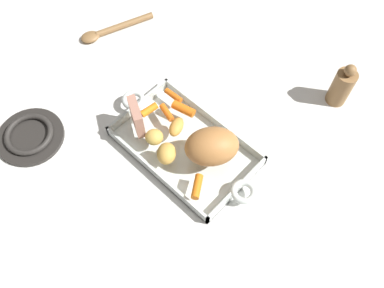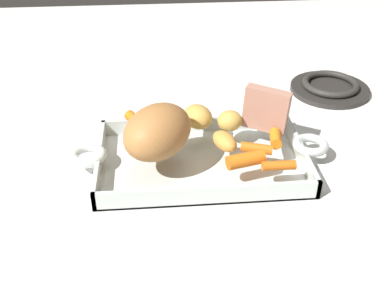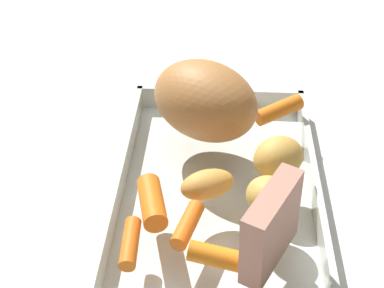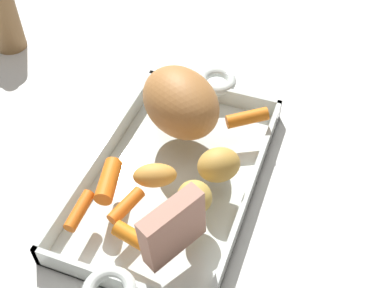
{
  "view_description": "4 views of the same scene",
  "coord_description": "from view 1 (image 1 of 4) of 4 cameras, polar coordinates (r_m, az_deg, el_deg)",
  "views": [
    {
      "loc": [
        -0.35,
        0.34,
        0.9
      ],
      "look_at": [
        -0.02,
        0.0,
        0.05
      ],
      "focal_mm": 36.99,
      "sensor_mm": 36.0,
      "label": 1
    },
    {
      "loc": [
        -0.07,
        -0.67,
        0.48
      ],
      "look_at": [
        -0.02,
        -0.01,
        0.05
      ],
      "focal_mm": 43.97,
      "sensor_mm": 36.0,
      "label": 2
    },
    {
      "loc": [
        0.47,
        -0.0,
        0.43
      ],
      "look_at": [
        -0.01,
        -0.03,
        0.06
      ],
      "focal_mm": 53.59,
      "sensor_mm": 36.0,
      "label": 3
    },
    {
      "loc": [
        0.39,
        0.17,
        0.53
      ],
      "look_at": [
        -0.02,
        0.02,
        0.07
      ],
      "focal_mm": 45.29,
      "sensor_mm": 36.0,
      "label": 4
    }
  ],
  "objects": [
    {
      "name": "ground_plane",
      "position": [
        1.03,
        -0.99,
        -0.64
      ],
      "size": [
        1.9,
        1.9,
        0.0
      ],
      "primitive_type": "plane",
      "color": "silver"
    },
    {
      "name": "roasting_dish",
      "position": [
        1.02,
        -1.0,
        -0.35
      ],
      "size": [
        0.45,
        0.22,
        0.04
      ],
      "color": "silver",
      "rests_on": "ground_plane"
    },
    {
      "name": "pork_roast",
      "position": [
        0.94,
        2.87,
        -0.34
      ],
      "size": [
        0.16,
        0.16,
        0.09
      ],
      "primitive_type": "ellipsoid",
      "rotation": [
        0.0,
        0.0,
        4.04
      ],
      "color": "#B6773E",
      "rests_on": "roasting_dish"
    },
    {
      "name": "roast_slice_outer",
      "position": [
        0.99,
        -8.0,
        3.91
      ],
      "size": [
        0.08,
        0.06,
        0.08
      ],
      "primitive_type": "cube",
      "rotation": [
        -0.05,
        0.0,
        4.22
      ],
      "color": "tan",
      "rests_on": "roasting_dish"
    },
    {
      "name": "baby_carrot_southeast",
      "position": [
        1.03,
        -1.23,
        5.09
      ],
      "size": [
        0.07,
        0.04,
        0.02
      ],
      "primitive_type": "cylinder",
      "rotation": [
        1.56,
        0.0,
        1.81
      ],
      "color": "orange",
      "rests_on": "roasting_dish"
    },
    {
      "name": "baby_carrot_long",
      "position": [
        0.93,
        0.74,
        -6.16
      ],
      "size": [
        0.05,
        0.06,
        0.02
      ],
      "primitive_type": "cylinder",
      "rotation": [
        1.66,
        0.0,
        0.57
      ],
      "color": "orange",
      "rests_on": "roasting_dish"
    },
    {
      "name": "baby_carrot_northwest",
      "position": [
        1.06,
        -2.69,
        7.0
      ],
      "size": [
        0.06,
        0.02,
        0.02
      ],
      "primitive_type": "cylinder",
      "rotation": [
        1.54,
        0.0,
        4.74
      ],
      "color": "orange",
      "rests_on": "roasting_dish"
    },
    {
      "name": "baby_carrot_center_right",
      "position": [
        1.04,
        -6.03,
        5.05
      ],
      "size": [
        0.03,
        0.05,
        0.02
      ],
      "primitive_type": "cylinder",
      "rotation": [
        1.49,
        0.0,
        6.1
      ],
      "color": "orange",
      "rests_on": "roasting_dish"
    },
    {
      "name": "baby_carrot_short",
      "position": [
        1.03,
        -3.65,
        4.56
      ],
      "size": [
        0.06,
        0.03,
        0.02
      ],
      "primitive_type": "cylinder",
      "rotation": [
        1.54,
        0.0,
        4.43
      ],
      "color": "orange",
      "rests_on": "roasting_dish"
    },
    {
      "name": "potato_near_roast",
      "position": [
        1.0,
        -2.27,
        2.48
      ],
      "size": [
        0.05,
        0.06,
        0.03
      ],
      "primitive_type": "ellipsoid",
      "rotation": [
        0.0,
        0.0,
        1.99
      ],
      "color": "gold",
      "rests_on": "roasting_dish"
    },
    {
      "name": "potato_whole",
      "position": [
        0.95,
        -3.58,
        -1.47
      ],
      "size": [
        0.07,
        0.07,
        0.04
      ],
      "primitive_type": "ellipsoid",
      "rotation": [
        0.0,
        0.0,
        2.24
      ],
      "color": "gold",
      "rests_on": "roasting_dish"
    },
    {
      "name": "potato_corner",
      "position": [
        0.98,
        -5.47,
        1.01
      ],
      "size": [
        0.06,
        0.06,
        0.04
      ],
      "primitive_type": "ellipsoid",
      "rotation": [
        0.0,
        0.0,
        3.9
      ],
      "color": "gold",
      "rests_on": "roasting_dish"
    },
    {
      "name": "stove_burner_rear",
      "position": [
        1.12,
        -22.34,
        1.12
      ],
      "size": [
        0.17,
        0.17,
        0.03
      ],
      "color": "#282623",
      "rests_on": "ground_plane"
    },
    {
      "name": "serving_spoon",
      "position": [
        1.29,
        -11.7,
        15.81
      ],
      "size": [
        0.11,
        0.23,
        0.02
      ],
      "rotation": [
        0.0,
        0.0,
        1.23
      ],
      "color": "olive",
      "rests_on": "ground_plane"
    },
    {
      "name": "pepper_mill",
      "position": [
        1.13,
        20.8,
        7.81
      ],
      "size": [
        0.05,
        0.05,
        0.14
      ],
      "color": "olive",
      "rests_on": "ground_plane"
    }
  ]
}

